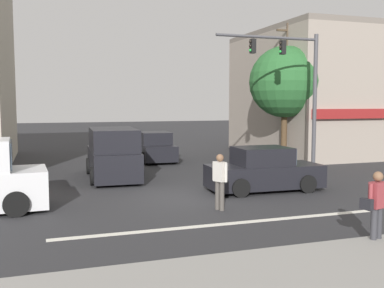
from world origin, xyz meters
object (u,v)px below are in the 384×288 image
(van_approaching_near, at_px, (113,155))
(pedestrian_foreground_with_bag, at_px, (376,204))
(traffic_light_mast, at_px, (296,80))
(pedestrian_mid_crossing, at_px, (220,178))
(sedan_crossing_rightbound, at_px, (155,148))
(street_tree, at_px, (285,82))
(utility_pole_far_right, at_px, (287,90))
(sedan_crossing_leftbound, at_px, (264,171))

(van_approaching_near, height_order, pedestrian_foreground_with_bag, van_approaching_near)
(pedestrian_foreground_with_bag, bearing_deg, van_approaching_near, 111.17)
(traffic_light_mast, xyz_separation_m, pedestrian_mid_crossing, (-5.76, -5.33, -3.23))
(sedan_crossing_rightbound, xyz_separation_m, pedestrian_mid_crossing, (-0.89, -11.66, 0.24))
(street_tree, xyz_separation_m, traffic_light_mast, (-1.51, -3.59, -0.07))
(utility_pole_far_right, bearing_deg, sedan_crossing_leftbound, -125.52)
(utility_pole_far_right, distance_m, pedestrian_foreground_with_bag, 14.93)
(van_approaching_near, xyz_separation_m, pedestrian_mid_crossing, (2.15, -6.56, -0.06))
(sedan_crossing_rightbound, distance_m, pedestrian_foreground_with_bag, 15.90)
(street_tree, xyz_separation_m, van_approaching_near, (-9.43, -2.36, -3.24))
(sedan_crossing_leftbound, bearing_deg, pedestrian_foreground_with_bag, -95.37)
(pedestrian_foreground_with_bag, height_order, pedestrian_mid_crossing, same)
(van_approaching_near, height_order, sedan_crossing_leftbound, van_approaching_near)
(utility_pole_far_right, xyz_separation_m, traffic_light_mast, (-1.90, -3.99, 0.33))
(sedan_crossing_leftbound, xyz_separation_m, pedestrian_foreground_with_bag, (-0.61, -6.45, 0.24))
(sedan_crossing_rightbound, relative_size, pedestrian_foreground_with_bag, 2.50)
(sedan_crossing_leftbound, distance_m, pedestrian_foreground_with_bag, 6.48)
(pedestrian_foreground_with_bag, distance_m, pedestrian_mid_crossing, 4.66)
(sedan_crossing_leftbound, bearing_deg, street_tree, 55.06)
(pedestrian_foreground_with_bag, bearing_deg, traffic_light_mast, 68.52)
(van_approaching_near, height_order, pedestrian_mid_crossing, van_approaching_near)
(traffic_light_mast, xyz_separation_m, pedestrian_foreground_with_bag, (-3.75, -9.52, -3.22))
(traffic_light_mast, distance_m, pedestrian_mid_crossing, 8.48)
(van_approaching_near, distance_m, sedan_crossing_rightbound, 5.95)
(traffic_light_mast, bearing_deg, pedestrian_mid_crossing, -137.25)
(street_tree, bearing_deg, traffic_light_mast, -112.89)
(utility_pole_far_right, bearing_deg, sedan_crossing_rightbound, 160.87)
(traffic_light_mast, distance_m, van_approaching_near, 8.61)
(street_tree, bearing_deg, sedan_crossing_rightbound, 156.72)
(street_tree, relative_size, sedan_crossing_leftbound, 1.48)
(traffic_light_mast, distance_m, pedestrian_foreground_with_bag, 10.73)
(traffic_light_mast, height_order, pedestrian_mid_crossing, traffic_light_mast)
(utility_pole_far_right, relative_size, pedestrian_foreground_with_bag, 4.42)
(street_tree, distance_m, sedan_crossing_leftbound, 8.86)
(pedestrian_foreground_with_bag, relative_size, pedestrian_mid_crossing, 1.00)
(utility_pole_far_right, height_order, sedan_crossing_leftbound, utility_pole_far_right)
(van_approaching_near, relative_size, pedestrian_foreground_with_bag, 2.80)
(pedestrian_foreground_with_bag, bearing_deg, pedestrian_mid_crossing, 115.64)
(van_approaching_near, distance_m, pedestrian_mid_crossing, 6.90)
(van_approaching_near, bearing_deg, traffic_light_mast, -8.85)
(street_tree, height_order, sedan_crossing_rightbound, street_tree)
(street_tree, height_order, pedestrian_foreground_with_bag, street_tree)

